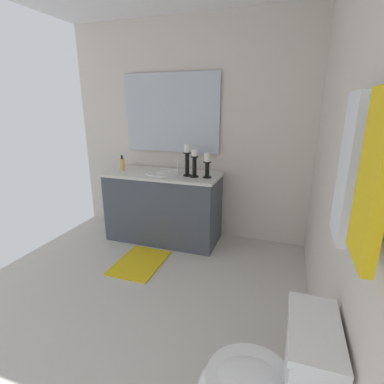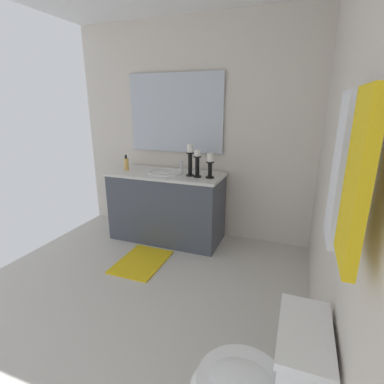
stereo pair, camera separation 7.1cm
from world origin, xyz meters
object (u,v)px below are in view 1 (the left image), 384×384
object	(u,v)px
soap_bottle	(122,164)
candle_holder_short	(194,163)
towel_bar	(378,95)
sink_basin	(163,176)
mirror	(171,113)
candle_holder_mid	(187,159)
towel_near_vanity	(347,169)
candle_holder_tall	(207,165)
bath_mat	(140,263)
vanity_cabinet	(164,206)
towel_center	(373,179)

from	to	relation	value
soap_bottle	candle_holder_short	bearing A→B (deg)	88.73
candle_holder_short	towel_bar	xyz separation A→B (m)	(1.86, 1.15, 0.61)
sink_basin	mirror	distance (m)	0.73
candle_holder_mid	towel_near_vanity	bearing A→B (deg)	35.47
sink_basin	candle_holder_tall	xyz separation A→B (m)	(0.05, 0.53, 0.18)
towel_bar	bath_mat	distance (m)	2.55
candle_holder_mid	towel_bar	size ratio (longest dim) A/B	0.50
candle_holder_short	candle_holder_tall	bearing A→B (deg)	96.21
candle_holder_short	towel_bar	size ratio (longest dim) A/B	0.43
soap_bottle	bath_mat	xyz separation A→B (m)	(0.58, 0.49, -0.86)
soap_bottle	candle_holder_tall	bearing A→B (deg)	89.73
candle_holder_tall	candle_holder_short	distance (m)	0.14
towel_near_vanity	vanity_cabinet	bearing A→B (deg)	-138.92
bath_mat	towel_bar	bearing A→B (deg)	50.00
towel_near_vanity	soap_bottle	bearing A→B (deg)	-130.26
soap_bottle	towel_near_vanity	size ratio (longest dim) A/B	0.34
mirror	candle_holder_mid	distance (m)	0.64
candle_holder_short	soap_bottle	xyz separation A→B (m)	(-0.02, -0.89, -0.08)
candle_holder_tall	towel_center	xyz separation A→B (m)	(2.04, 1.00, 0.42)
candle_holder_tall	towel_bar	xyz separation A→B (m)	(1.87, 1.02, 0.62)
bath_mat	candle_holder_mid	bearing A→B (deg)	152.54
vanity_cabinet	candle_holder_short	bearing A→B (deg)	80.64
candle_holder_tall	bath_mat	bearing A→B (deg)	-42.85
sink_basin	candle_holder_short	xyz separation A→B (m)	(0.07, 0.40, 0.19)
vanity_cabinet	mirror	world-z (taller)	mirror
soap_bottle	towel_center	distance (m)	2.92
candle_holder_tall	bath_mat	distance (m)	1.21
vanity_cabinet	mirror	size ratio (longest dim) A/B	1.13
mirror	candle_holder_short	distance (m)	0.72
vanity_cabinet	towel_center	world-z (taller)	towel_center
sink_basin	candle_holder_tall	distance (m)	0.56
vanity_cabinet	towel_bar	bearing A→B (deg)	38.82
candle_holder_tall	bath_mat	xyz separation A→B (m)	(0.57, -0.53, -0.93)
towel_bar	towel_center	bearing A→B (deg)	-6.10
sink_basin	candle_holder_mid	world-z (taller)	candle_holder_mid
vanity_cabinet	towel_center	bearing A→B (deg)	36.18
bath_mat	mirror	bearing A→B (deg)	180.00
sink_basin	candle_holder_short	size ratio (longest dim) A/B	1.40
mirror	soap_bottle	bearing A→B (deg)	-56.28
candle_holder_short	bath_mat	world-z (taller)	candle_holder_short
soap_bottle	bath_mat	world-z (taller)	soap_bottle
vanity_cabinet	mirror	xyz separation A→B (m)	(-0.28, 0.00, 1.04)
candle_holder_short	towel_near_vanity	distance (m)	2.07
mirror	towel_bar	distance (m)	2.70
towel_center	bath_mat	xyz separation A→B (m)	(-1.47, -1.53, -1.35)
candle_holder_tall	soap_bottle	distance (m)	1.02
candle_holder_tall	towel_center	size ratio (longest dim) A/B	0.58
vanity_cabinet	sink_basin	distance (m)	0.36
bath_mat	towel_center	bearing A→B (deg)	46.20
sink_basin	soap_bottle	world-z (taller)	soap_bottle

